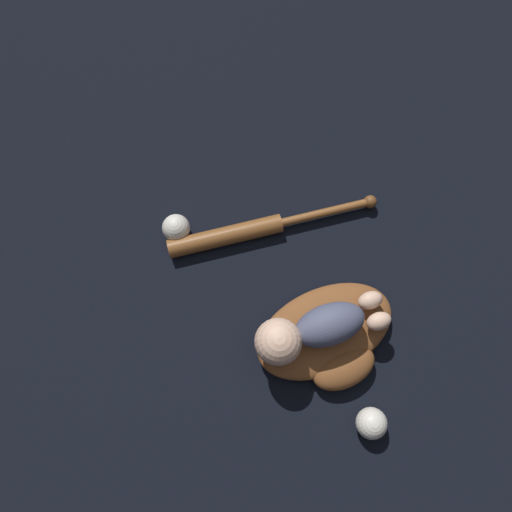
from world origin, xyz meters
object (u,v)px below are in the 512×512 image
Objects in this scene: baseball_glove at (328,337)px; baseball_bat at (247,231)px; baseball at (176,228)px; baby_figure at (311,331)px; baseball_spare at (371,423)px.

baseball_glove is 0.67× the size of baseball_bat.
baseball_bat is 0.19m from baseball.
baby_figure reaches higher than baseball_glove.
baby_figure reaches higher than baseball_spare.
baby_figure is 0.60× the size of baseball_bat.
baby_figure is 4.54× the size of baseball.
baseball_bat is at bearing -88.11° from baseball_spare.
baseball_glove is 1.11× the size of baby_figure.
baseball_spare is (-0.18, 0.68, 0.00)m from baseball.
baseball_glove is 5.06× the size of baseball.
baby_figure is at bearing -84.56° from baseball_spare.
baseball_spare is (-0.02, 0.25, -0.08)m from baby_figure.
baseball is (0.20, -0.45, 0.00)m from baseball_glove.
baseball_bat is at bearing 149.25° from baseball.
baseball_spare is at bearing 91.89° from baseball_bat.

